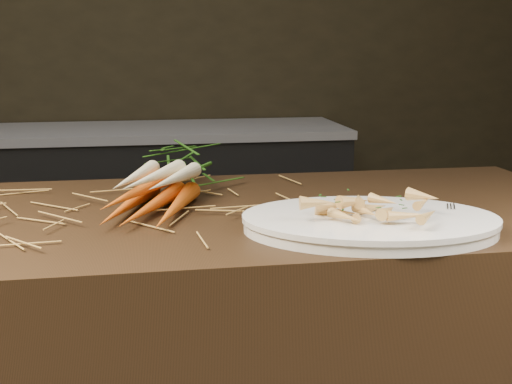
% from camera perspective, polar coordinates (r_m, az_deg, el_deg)
% --- Properties ---
extents(back_counter, '(1.82, 0.62, 0.84)m').
position_cam_1_polar(back_counter, '(3.24, -8.52, -1.66)').
color(back_counter, black).
rests_on(back_counter, ground).
extents(straw_bedding, '(1.40, 0.60, 0.02)m').
position_cam_1_polar(straw_bedding, '(1.32, -20.52, -1.81)').
color(straw_bedding, olive).
rests_on(straw_bedding, main_counter).
extents(root_veg_bunch, '(0.34, 0.56, 0.10)m').
position_cam_1_polar(root_veg_bunch, '(1.41, -6.93, 1.51)').
color(root_veg_bunch, '#D45C1C').
rests_on(root_veg_bunch, main_counter).
extents(serving_platter, '(0.50, 0.38, 0.02)m').
position_cam_1_polar(serving_platter, '(1.17, 10.07, -2.89)').
color(serving_platter, white).
rests_on(serving_platter, main_counter).
extents(roasted_veg_heap, '(0.25, 0.20, 0.05)m').
position_cam_1_polar(roasted_veg_heap, '(1.16, 10.14, -1.12)').
color(roasted_veg_heap, '#B0813B').
rests_on(roasted_veg_heap, serving_platter).
extents(serving_fork, '(0.08, 0.16, 0.00)m').
position_cam_1_polar(serving_fork, '(1.18, 18.00, -2.45)').
color(serving_fork, silver).
rests_on(serving_fork, serving_platter).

